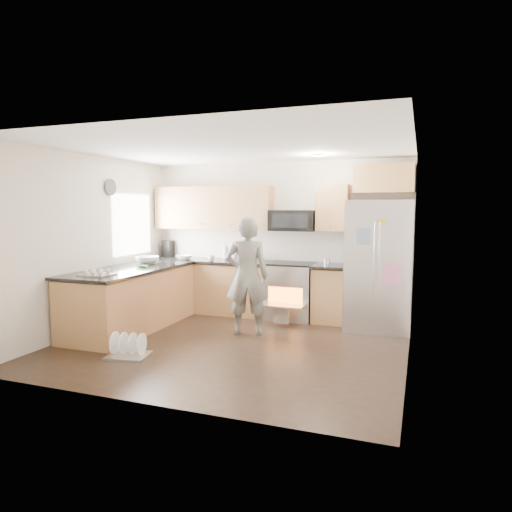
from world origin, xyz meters
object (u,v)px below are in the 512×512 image
at_px(stove_range, 291,278).
at_px(dish_rack, 128,350).
at_px(refrigerator, 379,266).
at_px(person, 247,276).

distance_m(stove_range, dish_rack, 2.98).
distance_m(refrigerator, person, 1.97).
height_order(stove_range, refrigerator, refrigerator).
distance_m(stove_range, refrigerator, 1.47).
bearing_deg(stove_range, refrigerator, -9.70).
relative_size(stove_range, refrigerator, 0.92).
bearing_deg(refrigerator, person, -154.53).
bearing_deg(person, refrigerator, -170.72).
xyz_separation_m(stove_range, dish_rack, (-1.34, -2.60, -0.59)).
distance_m(refrigerator, dish_rack, 3.74).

